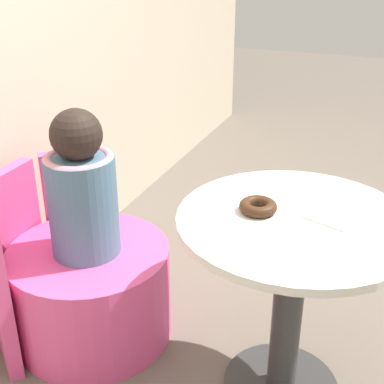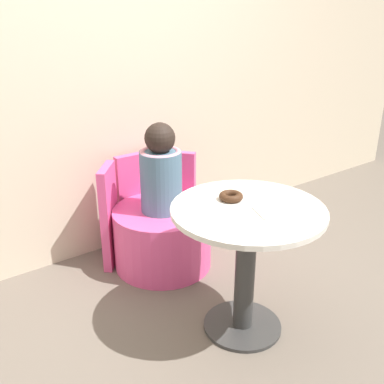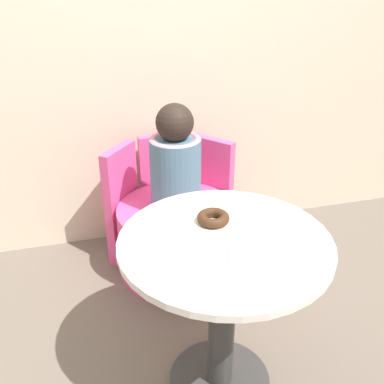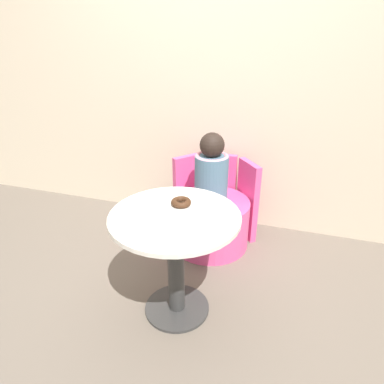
{
  "view_description": "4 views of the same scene",
  "coord_description": "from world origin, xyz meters",
  "px_view_note": "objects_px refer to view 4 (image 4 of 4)",
  "views": [
    {
      "loc": [
        -1.3,
        -0.28,
        1.4
      ],
      "look_at": [
        0.15,
        0.31,
        0.65
      ],
      "focal_mm": 50.0,
      "sensor_mm": 36.0,
      "label": 1
    },
    {
      "loc": [
        -1.2,
        -1.37,
        1.49
      ],
      "look_at": [
        0.04,
        0.32,
        0.62
      ],
      "focal_mm": 42.0,
      "sensor_mm": 36.0,
      "label": 2
    },
    {
      "loc": [
        -0.34,
        -1.19,
        1.47
      ],
      "look_at": [
        0.07,
        0.3,
        0.66
      ],
      "focal_mm": 42.0,
      "sensor_mm": 36.0,
      "label": 3
    },
    {
      "loc": [
        0.64,
        -1.51,
        1.55
      ],
      "look_at": [
        0.07,
        0.3,
        0.63
      ],
      "focal_mm": 32.0,
      "sensor_mm": 36.0,
      "label": 4
    }
  ],
  "objects_px": {
    "child_figure": "(211,172)",
    "tub_chair": "(210,223)",
    "donut": "(181,202)",
    "round_table": "(175,244)"
  },
  "relations": [
    {
      "from": "tub_chair",
      "to": "child_figure",
      "type": "relative_size",
      "value": 1.12
    },
    {
      "from": "tub_chair",
      "to": "donut",
      "type": "xyz_separation_m",
      "value": [
        -0.01,
        -0.63,
        0.49
      ]
    },
    {
      "from": "round_table",
      "to": "donut",
      "type": "xyz_separation_m",
      "value": [
        -0.0,
        0.11,
        0.2
      ]
    },
    {
      "from": "child_figure",
      "to": "donut",
      "type": "relative_size",
      "value": 4.69
    },
    {
      "from": "child_figure",
      "to": "donut",
      "type": "bearing_deg",
      "value": -91.16
    },
    {
      "from": "child_figure",
      "to": "tub_chair",
      "type": "bearing_deg",
      "value": 0.0
    },
    {
      "from": "round_table",
      "to": "child_figure",
      "type": "relative_size",
      "value": 1.33
    },
    {
      "from": "round_table",
      "to": "tub_chair",
      "type": "bearing_deg",
      "value": 89.36
    },
    {
      "from": "child_figure",
      "to": "donut",
      "type": "distance_m",
      "value": 0.63
    },
    {
      "from": "tub_chair",
      "to": "donut",
      "type": "bearing_deg",
      "value": -91.16
    }
  ]
}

